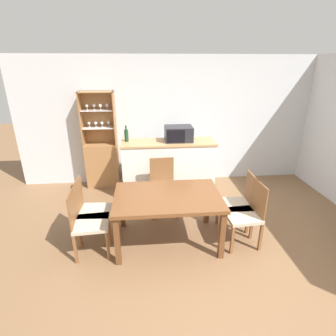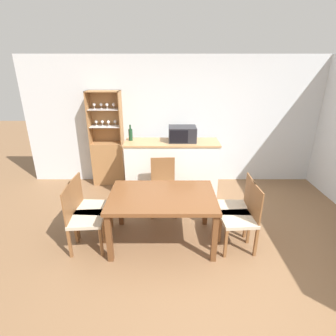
{
  "view_description": "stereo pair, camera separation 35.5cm",
  "coord_description": "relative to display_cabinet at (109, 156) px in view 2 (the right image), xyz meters",
  "views": [
    {
      "loc": [
        -0.86,
        -2.67,
        2.37
      ],
      "look_at": [
        -0.51,
        1.19,
        0.83
      ],
      "focal_mm": 28.0,
      "sensor_mm": 36.0,
      "label": 1
    },
    {
      "loc": [
        -0.5,
        -2.69,
        2.37
      ],
      "look_at": [
        -0.51,
        1.19,
        0.83
      ],
      "focal_mm": 28.0,
      "sensor_mm": 36.0,
      "label": 2
    }
  ],
  "objects": [
    {
      "name": "microwave",
      "position": [
        1.49,
        -0.48,
        0.59
      ],
      "size": [
        0.5,
        0.4,
        0.27
      ],
      "color": "#232328",
      "rests_on": "kitchen_counter"
    },
    {
      "name": "dining_chair_side_left_far",
      "position": [
        0.1,
        -1.85,
        -0.13
      ],
      "size": [
        0.46,
        0.46,
        0.92
      ],
      "rotation": [
        0.0,
        0.0,
        -1.62
      ],
      "color": "#C1B299",
      "rests_on": "ground_plane"
    },
    {
      "name": "dining_chair_side_left_near",
      "position": [
        0.1,
        -2.14,
        -0.13
      ],
      "size": [
        0.47,
        0.47,
        0.92
      ],
      "rotation": [
        0.0,
        0.0,
        -1.49
      ],
      "color": "#C1B299",
      "rests_on": "ground_plane"
    },
    {
      "name": "wall_back",
      "position": [
        1.74,
        0.18,
        0.68
      ],
      "size": [
        6.8,
        0.06,
        2.55
      ],
      "color": "silver",
      "rests_on": "ground_plane"
    },
    {
      "name": "kitchen_counter",
      "position": [
        1.3,
        -0.52,
        -0.07
      ],
      "size": [
        1.72,
        0.57,
        1.05
      ],
      "color": "white",
      "rests_on": "ground_plane"
    },
    {
      "name": "dining_chair_head_far",
      "position": [
        1.15,
        -1.18,
        -0.13
      ],
      "size": [
        0.46,
        0.46,
        0.92
      ],
      "rotation": [
        0.0,
        0.0,
        3.2
      ],
      "color": "#C1B299",
      "rests_on": "ground_plane"
    },
    {
      "name": "display_cabinet",
      "position": [
        0.0,
        0.0,
        0.0
      ],
      "size": [
        0.64,
        0.32,
        1.9
      ],
      "color": "#A37042",
      "rests_on": "ground_plane"
    },
    {
      "name": "dining_chair_side_right_near",
      "position": [
        2.22,
        -2.13,
        -0.13
      ],
      "size": [
        0.47,
        0.47,
        0.92
      ],
      "rotation": [
        0.0,
        0.0,
        1.64
      ],
      "color": "#C1B299",
      "rests_on": "ground_plane"
    },
    {
      "name": "ground_plane",
      "position": [
        1.74,
        -2.45,
        -0.6
      ],
      "size": [
        18.0,
        18.0,
        0.0
      ],
      "primitive_type": "plane",
      "color": "brown"
    },
    {
      "name": "dining_chair_side_right_far",
      "position": [
        2.22,
        -1.85,
        -0.13
      ],
      "size": [
        0.45,
        0.45,
        0.92
      ],
      "rotation": [
        0.0,
        0.0,
        1.55
      ],
      "color": "#C1B299",
      "rests_on": "ground_plane"
    },
    {
      "name": "wine_bottle",
      "position": [
        0.55,
        -0.44,
        0.57
      ],
      "size": [
        0.07,
        0.07,
        0.29
      ],
      "color": "#193D23",
      "rests_on": "kitchen_counter"
    },
    {
      "name": "dining_table",
      "position": [
        1.16,
        -1.99,
        0.05
      ],
      "size": [
        1.44,
        0.96,
        0.73
      ],
      "color": "brown",
      "rests_on": "ground_plane"
    }
  ]
}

